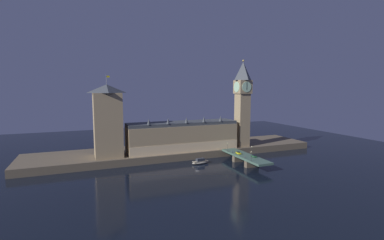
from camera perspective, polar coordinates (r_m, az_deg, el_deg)
ground_plane at (r=183.26m, az=1.09°, el=-9.65°), size 400.00×400.00×0.00m
embankment at (r=217.91m, az=-2.95°, el=-6.35°), size 220.00×42.00×5.15m
parliament_hall at (r=207.30m, az=-1.93°, el=-3.30°), size 82.03×19.35×25.43m
clock_tower at (r=222.65m, az=10.32°, el=3.86°), size 11.37×11.48×68.01m
victoria_tower at (r=194.32m, az=-16.90°, el=-0.13°), size 18.24×18.24×54.48m
bridge at (r=192.93m, az=10.85°, el=-7.56°), size 10.96×46.00×6.02m
car_northbound_lead at (r=195.04m, az=9.51°, el=-6.69°), size 1.85×4.59×1.56m
car_southbound_lead at (r=188.36m, az=12.59°, el=-7.25°), size 2.07×4.09×1.45m
pedestrian_near_rail at (r=183.95m, az=10.82°, el=-7.49°), size 0.38×0.38×1.57m
pedestrian_mid_walk at (r=195.01m, az=12.06°, el=-6.69°), size 0.38×0.38×1.78m
pedestrian_far_rail at (r=197.12m, az=8.30°, el=-6.46°), size 0.38×0.38×1.84m
street_lamp_near at (r=176.90m, az=12.06°, el=-7.02°), size 1.34×0.60×6.42m
street_lamp_mid at (r=194.57m, az=12.19°, el=-5.89°), size 1.34×0.60×5.92m
street_lamp_far at (r=201.35m, az=7.36°, el=-5.30°), size 1.34×0.60×6.31m
boat_upstream at (r=190.79m, az=1.71°, el=-8.56°), size 13.04×5.77×3.80m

